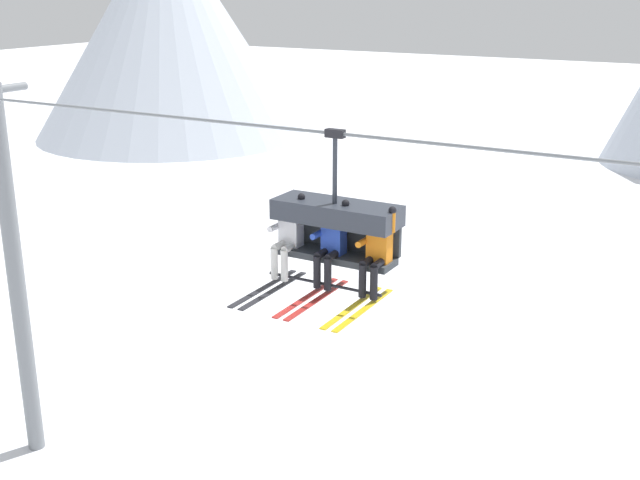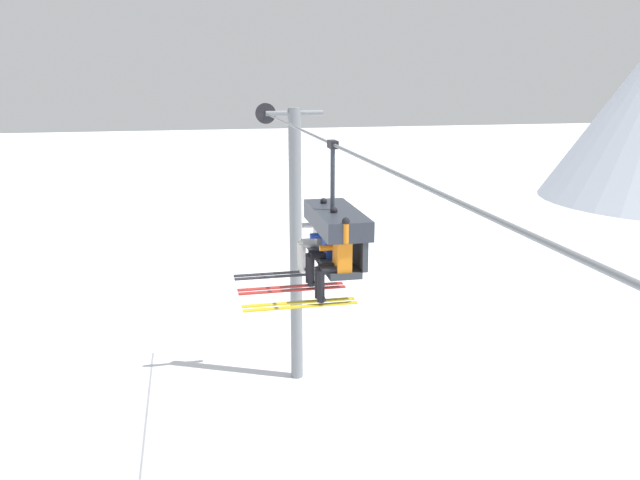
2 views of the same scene
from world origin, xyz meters
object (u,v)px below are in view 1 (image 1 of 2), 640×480
object	(u,v)px
skier_blue	(330,243)
skier_orange	(376,251)
lift_tower_near	(14,268)
chairlift_chair	(337,222)
skier_white	(287,236)

from	to	relation	value
skier_blue	skier_orange	distance (m)	0.73
lift_tower_near	skier_orange	size ratio (longest dim) A/B	4.86
lift_tower_near	chairlift_chair	bearing A→B (deg)	-5.03
chairlift_chair	skier_white	bearing A→B (deg)	-163.62
skier_white	skier_blue	size ratio (longest dim) A/B	1.00
skier_blue	lift_tower_near	bearing A→B (deg)	173.47
skier_white	skier_orange	world-z (taller)	same
skier_white	skier_blue	world-z (taller)	same
skier_blue	chairlift_chair	bearing A→B (deg)	90.89
lift_tower_near	chairlift_chair	distance (m)	8.43
lift_tower_near	chairlift_chair	world-z (taller)	lift_tower_near
skier_white	chairlift_chair	bearing A→B (deg)	16.38
chairlift_chair	skier_orange	xyz separation A→B (m)	(0.74, -0.21, -0.27)
lift_tower_near	skier_white	bearing A→B (deg)	-7.18
lift_tower_near	chairlift_chair	xyz separation A→B (m)	(8.06, -0.71, 2.38)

